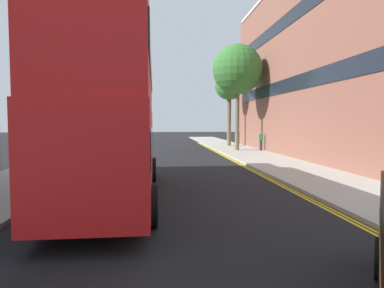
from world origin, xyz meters
name	(u,v)px	position (x,y,z in m)	size (l,w,h in m)	color
sidewalk_right	(297,170)	(6.50, 16.00, 0.07)	(4.00, 80.00, 0.14)	#ADA89E
sidewalk_left	(38,174)	(-6.50, 16.00, 0.07)	(4.00, 80.00, 0.14)	#ADA89E
kerb_line_outer	(270,178)	(4.40, 14.00, 0.00)	(0.10, 56.00, 0.01)	yellow
kerb_line_inner	(267,178)	(4.24, 14.00, 0.00)	(0.10, 56.00, 0.01)	yellow
double_decker_bus_away	(114,109)	(-2.18, 10.42, 3.03)	(2.87, 10.83, 5.64)	red
pedestrian_far	(261,141)	(8.12, 27.86, 0.99)	(0.34, 0.22, 1.62)	#2D2D38
street_tree_near	(238,70)	(6.18, 28.47, 7.07)	(4.32, 4.32, 9.14)	#6B6047
street_tree_mid	(229,87)	(6.70, 34.49, 6.25)	(2.99, 2.99, 7.73)	#6B6047
townhouse_terrace_right	(351,64)	(13.50, 23.28, 6.83)	(10.08, 28.00, 13.66)	brown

